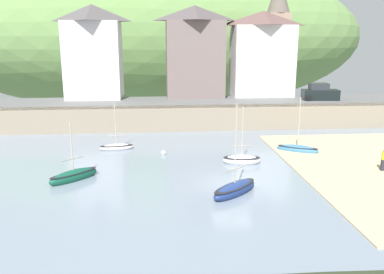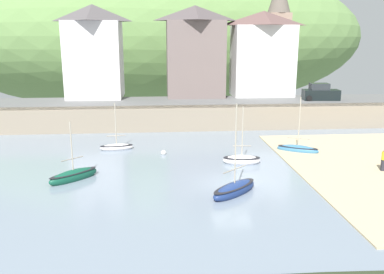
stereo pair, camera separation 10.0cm
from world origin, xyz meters
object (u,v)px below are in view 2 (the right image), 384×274
Objects in this scene: waterfront_building_left at (94,51)px; person_on_slipway at (384,159)px; sailboat_tall_mast at (117,147)px; church_with_spire at (278,32)px; motorboat_with_cabin at (298,149)px; mooring_buoy at (163,153)px; dinghy_open_wooden at (74,176)px; waterfront_building_right at (262,53)px; parked_car_near_slipway at (320,93)px; rowboat_small_beached at (242,160)px; sailboat_nearest_shore at (234,189)px; waterfront_building_centre at (195,51)px.

person_on_slipway is (23.48, -23.58, -6.92)m from waterfront_building_left.
church_with_spire is at bearing 36.12° from sailboat_tall_mast.
waterfront_building_left is at bearing -170.29° from church_with_spire.
waterfront_building_left reaches higher than motorboat_with_cabin.
mooring_buoy is (4.02, -1.87, -0.10)m from sailboat_tall_mast.
dinghy_open_wooden reaches higher than person_on_slipway.
waterfront_building_left is 20.40m from waterfront_building_right.
waterfront_building_right is 0.68× the size of church_with_spire.
sailboat_tall_mast is 0.99× the size of parked_car_near_slipway.
rowboat_small_beached is at bearing 162.85° from person_on_slipway.
motorboat_with_cabin reaches higher than mooring_buoy.
church_with_spire reaches higher than parked_car_near_slipway.
waterfront_building_right is at bearing 97.46° from person_on_slipway.
rowboat_small_beached is at bearing -123.66° from motorboat_with_cabin.
waterfront_building_left is at bearing 114.01° from mooring_buoy.
mooring_buoy is (-5.97, 2.95, -0.14)m from rowboat_small_beached.
sailboat_tall_mast is at bearing 83.99° from sailboat_nearest_shore.
sailboat_tall_mast is (-16.55, -15.78, -7.34)m from waterfront_building_right.
dinghy_open_wooden is at bearing -85.82° from waterfront_building_left.
person_on_slipway is at bearing -82.54° from waterfront_building_right.
person_on_slipway is (11.39, 3.34, 0.67)m from sailboat_nearest_shore.
church_with_spire is at bearing 90.23° from person_on_slipway.
rowboat_small_beached is at bearing 32.07° from sailboat_nearest_shore.
dinghy_open_wooden is at bearing 179.79° from person_on_slipway.
waterfront_building_left is at bearing 176.01° from parked_car_near_slipway.
motorboat_with_cabin is 15.46m from parked_car_near_slipway.
church_with_spire is at bearing 114.67° from parked_car_near_slipway.
church_with_spire is at bearing 8.80° from dinghy_open_wooden.
rowboat_small_beached is 1.08× the size of parked_car_near_slipway.
dinghy_open_wooden is (-10.36, -23.51, -7.57)m from waterfront_building_centre.
parked_car_near_slipway reaches higher than sailboat_tall_mast.
waterfront_building_left is at bearing 71.64° from sailboat_nearest_shore.
dinghy_open_wooden reaches higher than mooring_buoy.
waterfront_building_centre is 6.66× the size of person_on_slipway.
mooring_buoy is at bearing 158.51° from rowboat_small_beached.
church_with_spire is 11.36m from parked_car_near_slipway.
rowboat_small_beached is (12.11, 2.90, -0.04)m from dinghy_open_wooden.
waterfront_building_left is at bearing 134.87° from person_on_slipway.
rowboat_small_beached is at bearing -122.00° from parked_car_near_slipway.
waterfront_building_right reaches higher than mooring_buoy.
motorboat_with_cabin is 2.99× the size of person_on_slipway.
dinghy_open_wooden is at bearing 119.24° from sailboat_nearest_shore.
church_with_spire reaches higher than waterfront_building_centre.
waterfront_building_right is at bearing 34.39° from sailboat_tall_mast.
waterfront_building_right is at bearing 54.63° from mooring_buoy.
sailboat_tall_mast is at bearing 31.62° from dinghy_open_wooden.
waterfront_building_centre is at bearing 99.71° from rowboat_small_beached.
church_with_spire is at bearing 108.62° from motorboat_with_cabin.
person_on_slipway is at bearing -30.91° from sailboat_tall_mast.
church_with_spire is 3.29× the size of rowboat_small_beached.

